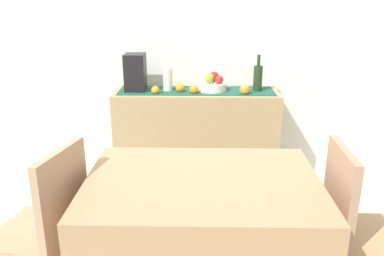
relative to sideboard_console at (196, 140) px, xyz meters
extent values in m
cube|color=beige|center=(-0.08, -0.92, -0.43)|extent=(6.40, 6.40, 0.02)
cube|color=silver|center=(-0.08, 0.26, 0.93)|extent=(6.40, 0.06, 2.70)
cube|color=tan|center=(0.00, 0.00, 0.00)|extent=(1.32, 0.42, 0.84)
cube|color=#194F3D|center=(0.00, 0.00, 0.42)|extent=(1.24, 0.32, 0.01)
cylinder|color=white|center=(0.12, 0.00, 0.46)|extent=(0.23, 0.23, 0.06)
sphere|color=olive|center=(0.10, -0.01, 0.53)|extent=(0.08, 0.08, 0.08)
sphere|color=red|center=(0.14, 0.06, 0.53)|extent=(0.08, 0.08, 0.08)
sphere|color=red|center=(0.18, -0.04, 0.52)|extent=(0.07, 0.07, 0.07)
cylinder|color=#22381E|center=(0.49, 0.00, 0.52)|extent=(0.07, 0.07, 0.21)
cylinder|color=#22381E|center=(0.49, 0.00, 0.67)|extent=(0.03, 0.03, 0.09)
cube|color=black|center=(-0.49, 0.00, 0.57)|extent=(0.16, 0.18, 0.30)
cylinder|color=silver|center=(-0.23, 0.00, 0.51)|extent=(0.08, 0.08, 0.19)
sphere|color=orange|center=(-0.32, -0.11, 0.45)|extent=(0.06, 0.06, 0.06)
sphere|color=orange|center=(-0.02, -0.10, 0.45)|extent=(0.07, 0.07, 0.07)
sphere|color=orange|center=(0.37, -0.11, 0.46)|extent=(0.08, 0.08, 0.08)
sphere|color=orange|center=(-0.13, -0.05, 0.46)|extent=(0.07, 0.07, 0.07)
cube|color=tan|center=(0.04, -1.41, -0.05)|extent=(1.13, 0.82, 0.74)
cube|color=tan|center=(-0.62, -1.45, 0.25)|extent=(0.13, 0.40, 0.45)
cube|color=tan|center=(0.71, -1.40, 0.25)|extent=(0.05, 0.40, 0.45)
camera|label=1|loc=(0.03, -3.15, 1.17)|focal=37.58mm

